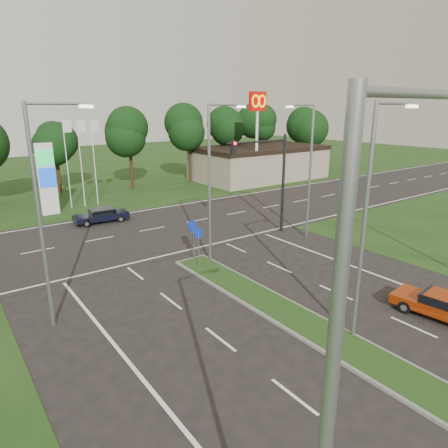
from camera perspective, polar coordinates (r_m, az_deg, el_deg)
verge_far at (r=59.00m, az=-24.67°, el=6.30°), size 160.00×50.00×0.02m
cross_road at (r=29.92m, az=-11.92°, el=-1.07°), size 160.00×12.00×0.02m
median_kerb at (r=15.70m, az=22.23°, el=-18.73°), size 2.00×26.00×0.12m
commercial_building at (r=51.25m, az=5.09°, el=8.68°), size 16.00×9.00×4.00m
streetlight_median_near at (r=15.40m, az=19.95°, el=1.47°), size 2.53×0.22×9.00m
streetlight_median_far at (r=22.38m, az=-1.68°, el=6.84°), size 2.53×0.22×9.00m
streetlight_left_near at (r=5.36m, az=15.76°, el=-27.98°), size 2.53×0.22×9.00m
streetlight_left_far at (r=16.92m, az=-24.38°, el=2.26°), size 2.53×0.22×9.00m
streetlight_right_far at (r=27.51m, az=11.97°, el=8.27°), size 2.53×0.22×9.00m
traffic_signal at (r=27.82m, az=6.60°, el=7.72°), size 5.10×0.42×7.00m
median_signs at (r=22.97m, az=-4.23°, el=-1.60°), size 1.16×1.76×2.38m
gas_pylon at (r=36.51m, az=-23.68°, el=6.18°), size 5.80×1.26×8.00m
mcdonalds_sign at (r=45.15m, az=4.80°, el=15.28°), size 2.20×0.47×10.40m
treeline_far at (r=43.74m, az=-21.30°, el=12.72°), size 6.00×6.00×9.90m
red_sedan at (r=19.84m, az=28.80°, el=-10.19°), size 2.12×4.16×1.09m
navy_sedan at (r=32.87m, az=-17.11°, el=1.21°), size 4.20×2.03×1.12m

